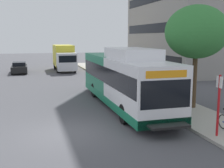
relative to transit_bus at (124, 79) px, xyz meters
The scene contains 7 objects.
ground_plane 5.85m from the transit_bus, 136.46° to the left, with size 120.00×120.00×0.00m, color #4C4C51.
sidewalk_curb 3.84m from the transit_bus, 32.15° to the left, with size 3.00×56.00×0.14m, color #A8A399.
transit_bus is the anchor object (origin of this frame).
bus_stop_sign_pole 6.93m from the transit_bus, 73.64° to the right, with size 0.10×0.36×2.60m.
street_tree_near_stop 5.05m from the transit_bus, 27.33° to the right, with size 3.60×3.60×5.95m.
parked_car_far_lane 20.86m from the transit_bus, 108.79° to the left, with size 1.80×4.50×1.33m.
box_truck_background 20.79m from the transit_bus, 93.36° to the left, with size 2.32×7.01×3.25m.
Camera 1 is at (-1.51, -12.61, 4.27)m, focal length 46.54 mm.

